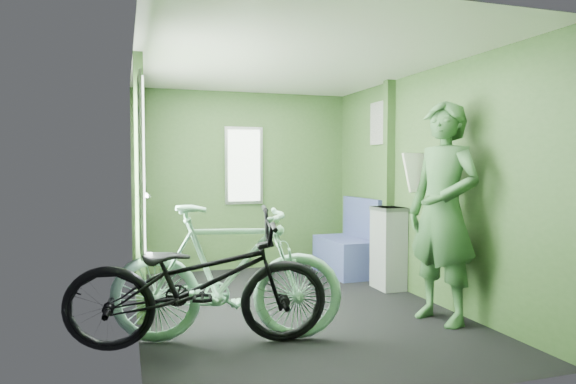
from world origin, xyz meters
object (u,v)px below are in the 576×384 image
at_px(waste_box, 388,248).
at_px(passenger, 443,212).
at_px(bench_seat, 347,252).
at_px(bicycle_mint, 227,342).
at_px(bicycle_black, 199,349).

bearing_deg(waste_box, passenger, -96.69).
xyz_separation_m(passenger, bench_seat, (0.03, 2.03, -0.67)).
distance_m(bicycle_mint, waste_box, 2.36).
xyz_separation_m(bicycle_black, bench_seat, (2.12, 2.05, 0.28)).
bearing_deg(passenger, bench_seat, 162.63).
bearing_deg(bicycle_mint, bench_seat, -30.21).
relative_size(waste_box, bench_seat, 0.95).
relative_size(bicycle_mint, bench_seat, 1.87).
bearing_deg(bicycle_black, passenger, -81.38).
height_order(bicycle_mint, bench_seat, bench_seat).
xyz_separation_m(bicycle_mint, waste_box, (2.01, 1.15, 0.45)).
bearing_deg(bench_seat, waste_box, -84.88).
distance_m(bicycle_black, passenger, 2.30).
distance_m(waste_box, bench_seat, 0.86).
xyz_separation_m(bicycle_black, bicycle_mint, (0.23, 0.08, 0.00)).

